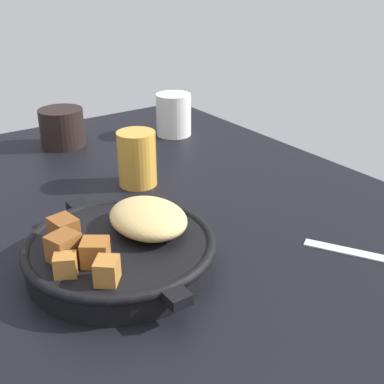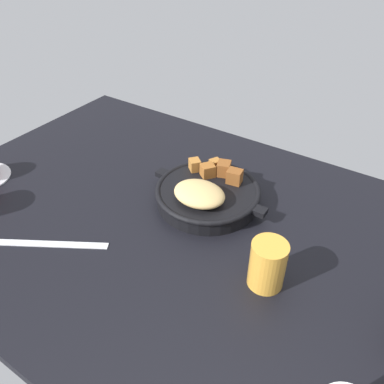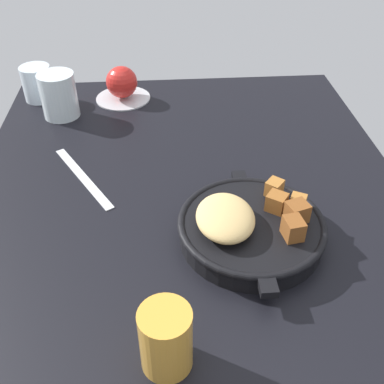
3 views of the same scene
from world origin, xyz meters
TOP-DOWN VIEW (x-y plane):
  - ground_plane at (0.00, 0.00)cm, footprint 118.87×77.71cm
  - cast_iron_skillet at (-0.14, -8.48)cm, footprint 27.06×22.76cm
  - white_creamer_pitcher at (-38.06, 23.57)cm, footprint 7.19×7.19cm
  - juice_glass_amber at (-20.11, 4.86)cm, footprint 6.21×6.21cm
  - coffee_mug_dark at (-45.00, 2.02)cm, footprint 8.57×8.57cm

SIDE VIEW (x-z plane):
  - ground_plane at x=0.00cm, z-range -2.40..0.00cm
  - cast_iron_skillet at x=-0.14cm, z-range -0.80..6.02cm
  - coffee_mug_dark at x=-45.00cm, z-range 0.00..7.34cm
  - white_creamer_pitcher at x=-38.06cm, z-range 0.00..8.61cm
  - juice_glass_amber at x=-20.11cm, z-range 0.00..8.94cm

